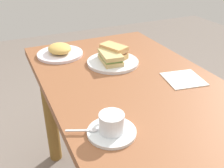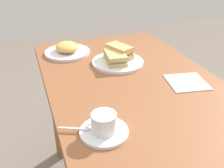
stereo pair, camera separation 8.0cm
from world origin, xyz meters
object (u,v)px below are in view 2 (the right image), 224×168
object	(u,v)px
sandwich_plate	(117,62)
sandwich_back	(119,51)
dining_table	(131,109)
spoon	(80,129)
sandwich_front	(115,57)
napkin	(187,82)
coffee_cup	(104,122)
side_plate	(67,52)
coffee_saucer	(104,132)

from	to	relation	value
sandwich_plate	sandwich_back	size ratio (longest dim) A/B	1.66
dining_table	spoon	size ratio (longest dim) A/B	11.52
sandwich_front	spoon	size ratio (longest dim) A/B	1.58
napkin	sandwich_plate	bearing A→B (deg)	-143.03
dining_table	coffee_cup	bearing A→B (deg)	-36.73
sandwich_back	side_plate	size ratio (longest dim) A/B	0.64
sandwich_back	spoon	xyz separation A→B (m)	(0.47, -0.31, -0.03)
dining_table	sandwich_back	size ratio (longest dim) A/B	7.51
coffee_cup	spoon	world-z (taller)	coffee_cup
coffee_saucer	coffee_cup	distance (m)	0.04
spoon	napkin	world-z (taller)	spoon
sandwich_plate	coffee_saucer	xyz separation A→B (m)	(0.46, -0.21, -0.00)
sandwich_front	napkin	xyz separation A→B (m)	(0.26, 0.22, -0.04)
sandwich_back	spoon	bearing A→B (deg)	-33.10
sandwich_front	sandwich_back	bearing A→B (deg)	139.72
sandwich_plate	sandwich_front	world-z (taller)	sandwich_front
sandwich_plate	sandwich_back	xyz separation A→B (m)	(-0.04, 0.03, 0.04)
sandwich_back	spoon	world-z (taller)	sandwich_back
coffee_cup	sandwich_back	bearing A→B (deg)	154.33
dining_table	napkin	xyz separation A→B (m)	(0.10, 0.20, 0.15)
coffee_saucer	sandwich_front	bearing A→B (deg)	156.08
spoon	sandwich_front	bearing A→B (deg)	147.72
sandwich_front	coffee_saucer	xyz separation A→B (m)	(0.46, -0.20, -0.03)
coffee_saucer	napkin	size ratio (longest dim) A/B	0.99
dining_table	sandwich_front	size ratio (longest dim) A/B	7.28
sandwich_front	napkin	bearing A→B (deg)	39.16
sandwich_back	side_plate	world-z (taller)	sandwich_back
sandwich_front	spoon	xyz separation A→B (m)	(0.43, -0.27, -0.02)
spoon	side_plate	world-z (taller)	spoon
sandwich_back	sandwich_front	bearing A→B (deg)	-40.28
sandwich_back	spoon	distance (m)	0.56
coffee_saucer	coffee_cup	world-z (taller)	coffee_cup
dining_table	sandwich_back	distance (m)	0.29
sandwich_front	sandwich_back	world-z (taller)	sandwich_back
sandwich_back	coffee_cup	xyz separation A→B (m)	(0.50, -0.24, -0.00)
sandwich_front	sandwich_back	xyz separation A→B (m)	(-0.04, 0.04, 0.01)
sandwich_plate	spoon	xyz separation A→B (m)	(0.43, -0.28, 0.01)
sandwich_plate	sandwich_front	size ratio (longest dim) A/B	1.61
napkin	sandwich_back	bearing A→B (deg)	-150.00
sandwich_plate	napkin	world-z (taller)	sandwich_plate
sandwich_back	coffee_cup	distance (m)	0.55
napkin	coffee_cup	bearing A→B (deg)	-65.54
sandwich_plate	coffee_saucer	size ratio (longest dim) A/B	1.61
coffee_saucer	spoon	world-z (taller)	spoon
coffee_cup	spoon	distance (m)	0.08
dining_table	sandwich_plate	xyz separation A→B (m)	(-0.17, -0.00, 0.16)
dining_table	spoon	xyz separation A→B (m)	(0.26, -0.28, 0.16)
sandwich_plate	side_plate	xyz separation A→B (m)	(-0.20, -0.20, 0.00)
coffee_cup	spoon	xyz separation A→B (m)	(-0.03, -0.07, -0.03)
dining_table	coffee_cup	xyz separation A→B (m)	(0.29, -0.22, 0.19)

